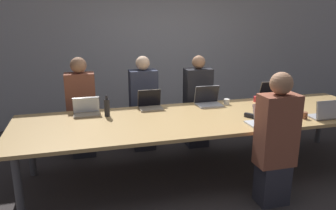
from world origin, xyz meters
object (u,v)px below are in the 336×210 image
bottle_far_left (107,107)px  cup_near_midright (281,119)px  cup_near_right (305,115)px  person_near_midright (276,142)px  laptop_far_right (271,94)px  person_far_midleft (144,105)px  cup_far_right (256,99)px  laptop_far_center (208,99)px  person_far_center (198,103)px  laptop_near_right (326,113)px  laptop_far_midleft (150,103)px  person_far_left (81,109)px  laptop_near_midright (264,119)px  cup_far_center (227,102)px  laptop_far_left (87,110)px  stapler (250,116)px

bottle_far_left → cup_near_midright: bottle_far_left is taller
cup_near_right → person_near_midright: bearing=-146.1°
laptop_far_right → person_near_midright: 1.60m
person_far_midleft → cup_far_right: bearing=-17.3°
laptop_far_center → person_far_center: bearing=91.5°
laptop_far_center → laptop_near_right: size_ratio=0.99×
person_far_center → cup_near_right: 1.58m
laptop_far_center → cup_near_midright: bearing=-62.4°
person_near_midright → cup_near_midright: 0.49m
person_far_center → cup_near_midright: size_ratio=14.61×
laptop_near_right → cup_near_right: laptop_near_right is taller
laptop_far_midleft → laptop_far_right: laptop_far_right is taller
laptop_far_center → cup_near_right: laptop_far_center is taller
cup_far_right → person_far_left: 2.51m
laptop_far_midleft → cup_far_right: size_ratio=4.00×
person_far_left → bottle_far_left: (0.31, -0.62, 0.18)m
bottle_far_left → cup_near_right: bottle_far_left is taller
person_far_center → laptop_near_midright: person_far_center is taller
laptop_far_center → cup_near_right: size_ratio=4.26×
person_far_center → laptop_far_right: person_far_center is taller
laptop_far_midleft → cup_far_center: (1.08, -0.08, -0.03)m
person_far_midleft → laptop_far_center: bearing=-29.5°
cup_far_center → laptop_far_right: bearing=5.9°
person_far_center → cup_far_right: 0.86m
laptop_far_midleft → person_far_midleft: bearing=91.1°
laptop_far_midleft → person_far_midleft: size_ratio=0.22×
laptop_near_midright → laptop_far_midleft: bearing=-43.7°
laptop_far_left → cup_far_right: bearing=0.4°
person_far_midleft → bottle_far_left: person_far_midleft is taller
laptop_far_center → stapler: (0.28, -0.69, -0.05)m
cup_far_right → person_far_midleft: bearing=162.7°
cup_far_center → cup_near_midright: 0.97m
cup_far_center → stapler: bearing=-88.3°
laptop_near_midright → person_far_left: bearing=-36.3°
person_far_midleft → laptop_near_midright: 1.85m
laptop_far_right → cup_near_right: 0.94m
cup_far_right → bottle_far_left: size_ratio=0.30×
person_far_midleft → laptop_near_midright: size_ratio=4.44×
laptop_far_center → stapler: size_ratio=2.34×
laptop_far_center → cup_near_right: (0.90, -0.90, -0.04)m
cup_near_right → cup_far_right: bearing=99.9°
laptop_far_center → laptop_near_right: (1.15, -0.96, -0.01)m
person_far_midleft → person_far_left: bearing=-179.0°
stapler → laptop_near_right: bearing=-50.8°
cup_near_midright → stapler: size_ratio=0.65×
person_far_center → cup_near_right: person_far_center is taller
person_far_midleft → bottle_far_left: bearing=-132.3°
cup_near_right → person_near_midright: (-0.68, -0.46, -0.10)m
cup_far_center → person_far_center: bearing=122.3°
laptop_near_midright → laptop_near_right: bearing=-176.6°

